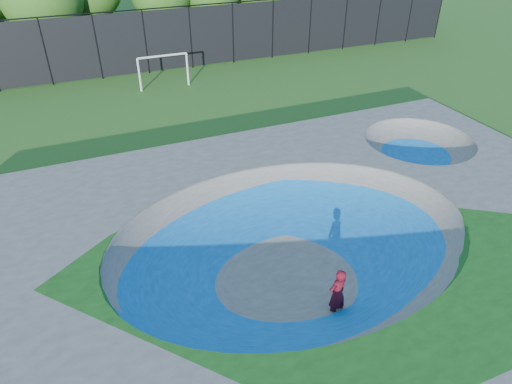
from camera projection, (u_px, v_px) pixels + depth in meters
ground at (291, 271)px, 14.06m from camera, size 120.00×120.00×0.00m
skate_deck at (292, 252)px, 13.66m from camera, size 22.00×14.00×1.50m
skater at (337, 294)px, 12.13m from camera, size 0.66×0.51×1.60m
skateboard at (334, 314)px, 12.55m from camera, size 0.80×0.34×0.05m
soccer_goal at (163, 65)px, 27.17m from camera, size 3.05×0.12×2.01m
fence at (145, 41)px, 29.25m from camera, size 48.09×0.09×4.04m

